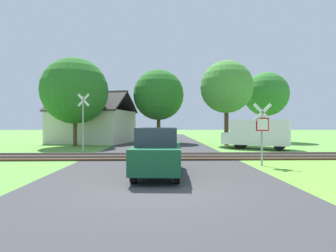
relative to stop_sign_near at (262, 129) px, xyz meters
name	(u,v)px	position (x,y,z in m)	size (l,w,h in m)	color
ground_plane	(158,188)	(-4.71, -3.99, -1.68)	(160.00, 160.00, 0.00)	#5B933D
road_asphalt	(159,175)	(-4.71, -1.99, -1.68)	(8.34, 80.00, 0.01)	#38383A
rail_track	(160,157)	(-4.71, 3.05, -1.62)	(60.00, 2.60, 0.22)	#422D1E
stop_sign_near	(262,129)	(0.00, 0.00, 0.00)	(0.88, 0.15, 2.87)	#9E9EA5
crossing_sign_far	(83,119)	(-9.85, 5.80, 0.59)	(0.86, 0.24, 3.97)	#9E9EA5
house	(92,125)	(-11.79, 15.56, 0.13)	(9.07, 7.80, 5.33)	beige
tree_far	(266,94)	(6.90, 16.56, 3.51)	(4.79, 4.79, 7.60)	#513823
tree_right	(226,87)	(1.30, 11.73, 3.59)	(4.74, 4.74, 7.66)	#513823
tree_center	(159,95)	(-4.89, 15.24, 3.25)	(5.21, 5.21, 7.54)	#513823
tree_left	(75,91)	(-12.10, 11.03, 3.11)	(5.71, 5.71, 7.65)	#513823
mail_truck	(258,133)	(2.79, 8.04, -0.44)	(5.17, 4.07, 2.24)	white
parked_car	(158,151)	(-4.74, -2.13, -0.79)	(1.86, 4.09, 1.78)	#144C2D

